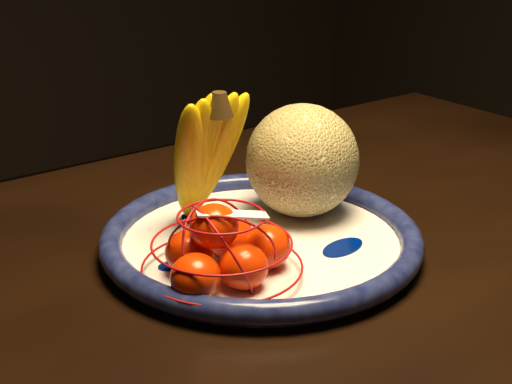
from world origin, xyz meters
TOP-DOWN VIEW (x-y plane):
  - dining_table at (-0.11, -0.02)m, footprint 1.39×0.84m
  - fruit_bowl at (-0.11, 0.00)m, footprint 0.37×0.37m
  - cantaloupe at (-0.02, 0.04)m, footprint 0.14×0.14m
  - banana_bunch at (-0.14, 0.08)m, footprint 0.12×0.11m
  - mandarin_bag at (-0.19, -0.05)m, footprint 0.17×0.17m
  - price_tag at (-0.19, -0.06)m, footprint 0.08×0.06m

SIDE VIEW (x-z plane):
  - dining_table at x=-0.11m, z-range 0.27..0.96m
  - fruit_bowl at x=-0.11m, z-range 0.69..0.72m
  - mandarin_bag at x=-0.19m, z-range 0.68..0.79m
  - cantaloupe at x=-0.02m, z-range 0.71..0.84m
  - price_tag at x=-0.19m, z-range 0.77..0.79m
  - banana_bunch at x=-0.14m, z-range 0.71..0.89m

